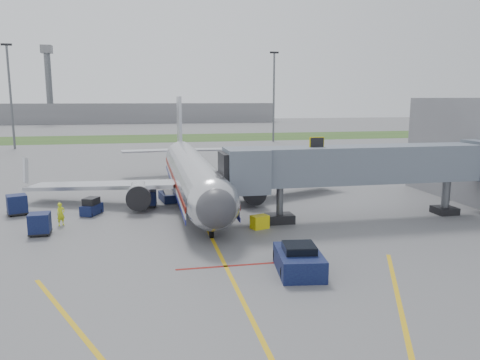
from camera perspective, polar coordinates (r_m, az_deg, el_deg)
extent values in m
plane|color=#565659|center=(32.28, -2.99, -8.04)|extent=(400.00, 400.00, 0.00)
cube|color=#2D4C1E|center=(120.87, -9.43, 5.07)|extent=(300.00, 25.00, 0.01)
cube|color=gold|center=(30.40, -2.41, -9.17)|extent=(0.25, 50.00, 0.01)
cube|color=maroon|center=(28.54, -1.76, -10.46)|extent=(6.00, 0.25, 0.01)
cube|color=gold|center=(21.85, 19.72, -17.75)|extent=(9.52, 20.04, 0.01)
cylinder|color=silver|center=(46.17, -5.81, 0.84)|extent=(3.80, 28.00, 3.80)
sphere|color=silver|center=(32.51, -3.30, -2.97)|extent=(3.80, 3.80, 3.80)
sphere|color=#38383D|center=(31.26, -2.95, -3.49)|extent=(2.74, 2.74, 2.74)
cube|color=black|center=(32.01, -3.20, -2.17)|extent=(2.20, 1.20, 0.55)
cone|color=silver|center=(62.46, -7.36, 3.18)|extent=(3.80, 5.00, 3.80)
cube|color=#B7BAC1|center=(61.63, -7.41, 6.82)|extent=(0.35, 4.20, 7.00)
cube|color=#B7BAC1|center=(46.27, -16.32, -0.62)|extent=(15.10, 8.59, 1.13)
cube|color=#B7BAC1|center=(47.90, 4.37, 0.10)|extent=(15.10, 8.59, 1.13)
cylinder|color=silver|center=(43.24, -12.25, -1.77)|extent=(2.10, 3.60, 2.10)
cylinder|color=silver|center=(44.32, 1.32, -1.27)|extent=(2.10, 3.60, 2.10)
cube|color=maroon|center=(46.45, -3.45, 0.49)|extent=(0.05, 28.00, 0.45)
cube|color=navy|center=(46.61, -3.44, -0.60)|extent=(0.05, 28.00, 0.35)
cylinder|color=black|center=(34.08, -3.50, -6.54)|extent=(0.28, 0.70, 0.70)
cylinder|color=black|center=(46.88, -8.99, -1.89)|extent=(0.50, 1.00, 1.00)
cylinder|color=black|center=(47.38, -2.70, -1.65)|extent=(0.50, 1.00, 1.00)
cube|color=slate|center=(39.84, 14.65, 1.89)|extent=(20.00, 3.00, 3.00)
cube|color=slate|center=(36.63, 0.73, 1.21)|extent=(3.20, 3.60, 3.40)
cube|color=black|center=(36.39, -1.12, 1.16)|extent=(1.60, 3.00, 2.80)
cube|color=#D8C90C|center=(38.04, 9.33, 4.44)|extent=(1.20, 0.15, 1.00)
cylinder|color=#595B60|center=(37.85, 4.87, -2.93)|extent=(0.56, 0.56, 3.10)
cube|color=black|center=(38.13, 4.84, -4.69)|extent=(2.20, 1.60, 0.70)
cylinder|color=#595B60|center=(44.42, 23.78, -1.83)|extent=(0.70, 0.70, 3.10)
cube|color=black|center=(44.67, 23.67, -3.40)|extent=(1.80, 1.80, 0.60)
cylinder|color=#595B60|center=(103.56, -26.16, 8.95)|extent=(0.44, 0.44, 20.00)
cube|color=black|center=(104.06, -26.60, 14.56)|extent=(2.00, 0.40, 0.40)
cylinder|color=#595B60|center=(109.43, 4.14, 9.92)|extent=(0.44, 0.44, 20.00)
cube|color=black|center=(109.91, 4.20, 15.24)|extent=(2.00, 0.40, 0.40)
cube|color=slate|center=(200.54, -13.27, 7.95)|extent=(120.00, 14.00, 8.00)
cylinder|color=#595B60|center=(198.61, -22.25, 10.36)|extent=(2.40, 2.40, 28.00)
cube|color=slate|center=(199.44, -22.53, 14.52)|extent=(4.00, 4.00, 3.00)
cube|color=#0D0E39|center=(27.66, 7.19, -9.87)|extent=(2.97, 4.31, 1.23)
cube|color=black|center=(27.41, 7.22, -8.33)|extent=(2.01, 2.01, 0.56)
cylinder|color=black|center=(26.21, 5.60, -11.37)|extent=(0.36, 0.92, 0.89)
cylinder|color=black|center=(26.60, 9.96, -11.15)|extent=(0.36, 0.92, 0.89)
cylinder|color=black|center=(28.90, 4.63, -9.30)|extent=(0.36, 0.92, 0.89)
cylinder|color=black|center=(29.26, 8.58, -9.13)|extent=(0.36, 0.92, 0.89)
cube|color=#0D0E39|center=(42.56, -17.64, -3.42)|extent=(1.88, 2.40, 0.85)
cube|color=black|center=(42.40, -17.69, -2.46)|extent=(1.49, 1.67, 0.60)
cylinder|color=black|center=(42.19, -18.65, -3.95)|extent=(0.35, 0.47, 0.43)
cylinder|color=black|center=(41.76, -17.64, -4.03)|extent=(0.35, 0.47, 0.43)
cylinder|color=black|center=(43.47, -17.61, -3.49)|extent=(0.35, 0.47, 0.43)
cylinder|color=black|center=(43.06, -16.62, -3.56)|extent=(0.35, 0.47, 0.43)
cube|color=#0D0E39|center=(44.29, -11.07, -2.15)|extent=(1.48, 1.48, 1.35)
cube|color=black|center=(44.44, -11.04, -2.99)|extent=(1.52, 1.52, 0.10)
cylinder|color=black|center=(43.99, -11.78, -3.20)|extent=(0.21, 0.26, 0.24)
cylinder|color=black|center=(43.89, -10.42, -3.18)|extent=(0.21, 0.26, 0.24)
cylinder|color=black|center=(45.00, -11.65, -2.90)|extent=(0.21, 0.26, 0.24)
cylinder|color=black|center=(44.91, -10.32, -2.88)|extent=(0.21, 0.26, 0.24)
cube|color=#0D0E39|center=(37.58, -23.24, -4.83)|extent=(1.53, 1.53, 1.46)
cube|color=black|center=(37.76, -23.16, -5.90)|extent=(1.58, 1.58, 0.11)
cylinder|color=black|center=(37.33, -24.15, -6.21)|extent=(0.22, 0.27, 0.26)
cylinder|color=black|center=(37.14, -22.42, -6.17)|extent=(0.22, 0.27, 0.26)
cylinder|color=black|center=(38.40, -23.87, -5.75)|extent=(0.22, 0.27, 0.26)
cylinder|color=black|center=(38.22, -22.19, -5.71)|extent=(0.22, 0.27, 0.26)
cube|color=#0D0E39|center=(44.80, -25.54, -2.64)|extent=(2.00, 2.00, 1.56)
cube|color=black|center=(44.96, -25.47, -3.60)|extent=(2.07, 2.07, 0.12)
cylinder|color=black|center=(44.33, -26.15, -3.89)|extent=(0.31, 0.34, 0.28)
cylinder|color=black|center=(44.44, -24.60, -3.74)|extent=(0.31, 0.34, 0.28)
cylinder|color=black|center=(45.50, -26.31, -3.57)|extent=(0.31, 0.34, 0.28)
cylinder|color=black|center=(45.62, -24.80, -3.42)|extent=(0.31, 0.34, 0.28)
cube|color=#0D0E39|center=(46.60, -8.85, -2.03)|extent=(1.71, 3.29, 0.78)
cube|color=black|center=(46.85, -8.99, -0.94)|extent=(1.34, 3.59, 1.23)
cylinder|color=black|center=(45.46, -9.08, -2.53)|extent=(0.27, 0.51, 0.49)
cylinder|color=black|center=(45.64, -8.01, -2.45)|extent=(0.27, 0.51, 0.49)
cylinder|color=black|center=(47.63, -9.64, -1.98)|extent=(0.27, 0.51, 0.49)
cylinder|color=black|center=(47.80, -8.62, -1.91)|extent=(0.27, 0.51, 0.49)
cube|color=#D8C90C|center=(36.32, 2.41, -5.13)|extent=(1.51, 1.25, 1.04)
cylinder|color=black|center=(36.20, 1.83, -5.82)|extent=(0.25, 0.30, 0.26)
cylinder|color=black|center=(36.65, 2.97, -5.62)|extent=(0.25, 0.30, 0.26)
imported|color=#D5E81B|center=(39.65, -21.00, -3.91)|extent=(0.80, 0.76, 1.84)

